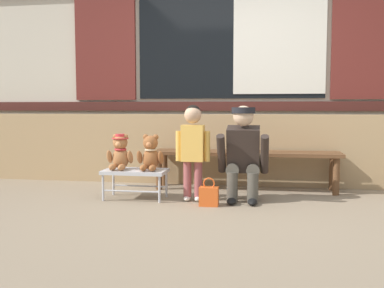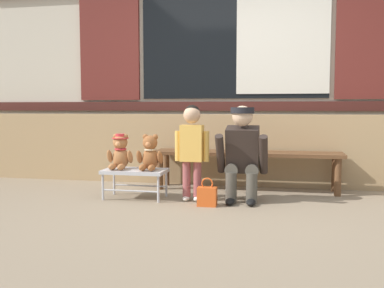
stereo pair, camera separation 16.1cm
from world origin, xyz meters
name	(u,v)px [view 1 (the left image)]	position (x,y,z in m)	size (l,w,h in m)	color
ground_plane	(212,211)	(0.00, 0.00, 0.00)	(60.00, 60.00, 0.00)	#84725B
brick_low_wall	(226,149)	(0.00, 1.43, 0.42)	(7.40, 0.25, 0.85)	tan
shop_facade	(231,34)	(0.00, 1.94, 1.90)	(7.55, 0.26, 3.80)	beige
wooden_bench_long	(245,157)	(0.25, 1.06, 0.37)	(2.10, 0.40, 0.44)	brown
small_display_bench	(135,173)	(-0.84, 0.39, 0.27)	(0.64, 0.36, 0.30)	#BCBCC1
teddy_bear_with_hat	(120,153)	(-1.00, 0.39, 0.47)	(0.28, 0.27, 0.36)	#A86B3D
teddy_bear_plain	(150,154)	(-0.68, 0.39, 0.46)	(0.28, 0.26, 0.36)	#93562D
child_standing	(193,142)	(-0.24, 0.39, 0.59)	(0.35, 0.18, 0.96)	#994C4C
adult_crouching	(244,153)	(0.26, 0.46, 0.48)	(0.50, 0.49, 0.95)	#4C473D
handbag_on_ground	(209,196)	(-0.05, 0.19, 0.10)	(0.18, 0.11, 0.27)	#DB561E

